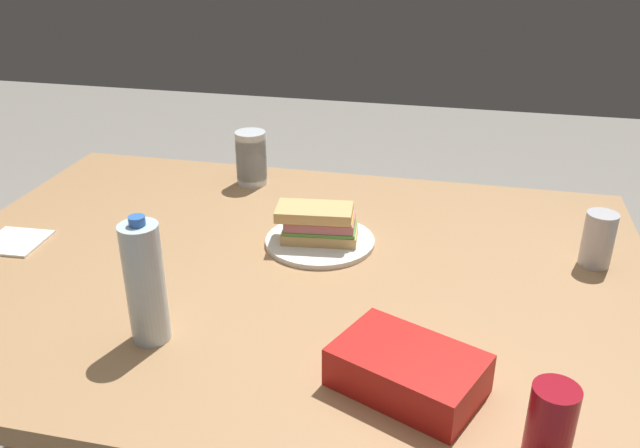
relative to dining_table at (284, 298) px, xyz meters
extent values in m
cube|color=tan|center=(0.00, 0.00, 0.06)|extent=(1.56, 1.13, 0.04)
cylinder|color=#977049|center=(-0.70, -0.48, -0.31)|extent=(0.07, 0.07, 0.71)
cylinder|color=#977049|center=(0.70, -0.48, -0.31)|extent=(0.07, 0.07, 0.71)
cylinder|color=white|center=(-0.06, -0.12, 0.09)|extent=(0.25, 0.25, 0.01)
cube|color=#DBB26B|center=(-0.06, -0.12, 0.11)|extent=(0.18, 0.11, 0.02)
cube|color=#599E3F|center=(-0.06, -0.12, 0.12)|extent=(0.17, 0.10, 0.01)
cube|color=#C6727A|center=(-0.06, -0.12, 0.14)|extent=(0.16, 0.10, 0.02)
cube|color=yellow|center=(-0.06, -0.12, 0.15)|extent=(0.16, 0.10, 0.01)
cube|color=#DBB26B|center=(-0.04, -0.11, 0.16)|extent=(0.18, 0.11, 0.02)
cylinder|color=maroon|center=(-0.51, 0.45, 0.14)|extent=(0.07, 0.07, 0.12)
cube|color=red|center=(-0.30, 0.34, 0.12)|extent=(0.27, 0.23, 0.07)
cylinder|color=silver|center=(0.16, 0.30, 0.19)|extent=(0.07, 0.07, 0.23)
cylinder|color=blue|center=(0.16, 0.30, 0.32)|extent=(0.03, 0.03, 0.02)
cylinder|color=silver|center=(0.21, -0.43, 0.13)|extent=(0.08, 0.08, 0.09)
cylinder|color=silver|center=(0.21, -0.43, 0.15)|extent=(0.08, 0.08, 0.09)
cylinder|color=silver|center=(0.21, -0.43, 0.17)|extent=(0.08, 0.08, 0.09)
cylinder|color=silver|center=(0.21, -0.43, 0.18)|extent=(0.08, 0.08, 0.09)
cylinder|color=silver|center=(-0.65, -0.15, 0.14)|extent=(0.07, 0.07, 0.12)
cube|color=white|center=(0.63, 0.03, 0.08)|extent=(0.14, 0.14, 0.01)
camera|label=1|loc=(-0.35, 1.20, 0.79)|focal=37.26mm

